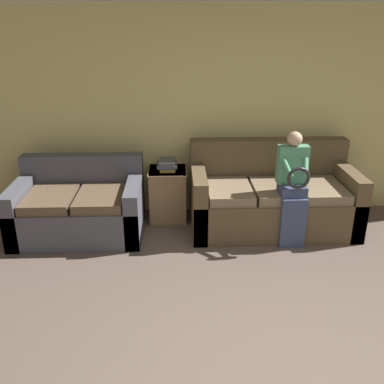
# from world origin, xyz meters

# --- Properties ---
(wall_back) EXTENTS (7.83, 0.06, 2.55)m
(wall_back) POSITION_xyz_m (0.00, 3.30, 1.27)
(wall_back) COLOR #DBCC7F
(wall_back) RESTS_ON ground_plane
(couch_main) EXTENTS (1.92, 0.97, 1.00)m
(couch_main) POSITION_xyz_m (0.34, 2.73, 0.35)
(couch_main) COLOR brown
(couch_main) RESTS_ON ground_plane
(couch_side) EXTENTS (1.45, 0.97, 0.85)m
(couch_side) POSITION_xyz_m (-1.93, 2.66, 0.31)
(couch_side) COLOR #4C4C56
(couch_side) RESTS_ON ground_plane
(child_left_seated) EXTENTS (0.33, 0.37, 1.25)m
(child_left_seated) POSITION_xyz_m (0.47, 2.32, 0.68)
(child_left_seated) COLOR #384260
(child_left_seated) RESTS_ON ground_plane
(side_shelf) EXTENTS (0.47, 0.48, 0.65)m
(side_shelf) POSITION_xyz_m (-0.91, 3.01, 0.33)
(side_shelf) COLOR olive
(side_shelf) RESTS_ON ground_plane
(book_stack) EXTENTS (0.24, 0.29, 0.12)m
(book_stack) POSITION_xyz_m (-0.91, 3.01, 0.71)
(book_stack) COLOR gold
(book_stack) RESTS_ON side_shelf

